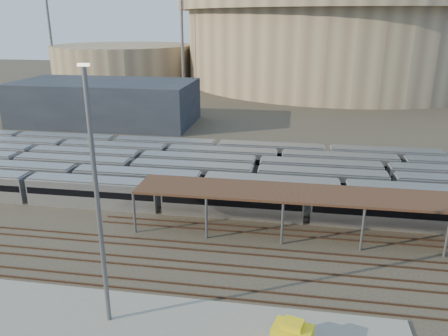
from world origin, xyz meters
name	(u,v)px	position (x,y,z in m)	size (l,w,h in m)	color
ground	(199,243)	(0.00, 0.00, 0.00)	(420.00, 420.00, 0.00)	#383026
apron	(101,324)	(-5.00, -15.00, 0.10)	(50.00, 9.00, 0.20)	gray
subway_trains	(231,174)	(0.81, 18.50, 1.80)	(126.61, 23.90, 3.60)	silver
inspection_shed	(402,201)	(22.00, 4.00, 4.98)	(60.30, 6.00, 5.30)	slate
empty_tracks	(189,266)	(0.00, -5.00, 0.09)	(170.00, 9.62, 0.18)	#4C3323
stadium	(338,39)	(25.00, 140.00, 16.47)	(124.00, 124.00, 32.50)	#9D8A6A
secondary_arena	(124,63)	(-60.00, 130.00, 7.00)	(56.00, 56.00, 14.00)	#9D8A6A
service_building	(106,102)	(-35.00, 55.00, 5.00)	(42.00, 20.00, 10.00)	#1E232D
floodlight_0	(182,29)	(-30.00, 110.00, 20.65)	(4.00, 1.00, 38.40)	slate
floodlight_1	(50,28)	(-85.00, 120.00, 20.65)	(4.00, 1.00, 38.40)	slate
floodlight_3	(254,27)	(-10.00, 160.00, 20.65)	(4.00, 1.00, 38.40)	slate
yard_light_pole	(98,203)	(-4.52, -14.36, 10.72)	(0.81, 0.36, 20.88)	slate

